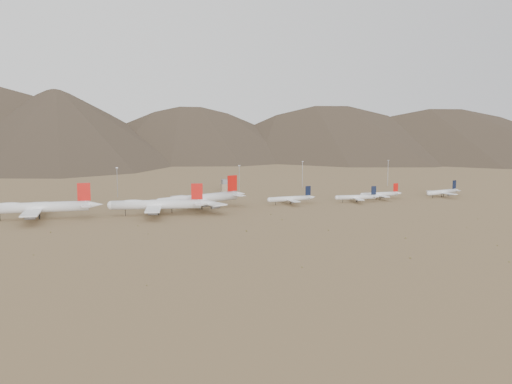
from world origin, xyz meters
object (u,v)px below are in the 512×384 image
object	(u,v)px
widebody_west	(37,207)
control_tower	(225,187)
widebody_east	(199,199)
narrowbody_a	(291,199)
widebody_centre	(157,204)
narrowbody_b	(357,197)

from	to	relation	value
widebody_west	control_tower	world-z (taller)	widebody_west
control_tower	widebody_east	bearing A→B (deg)	-117.54
widebody_east	narrowbody_a	distance (m)	74.67
widebody_west	widebody_centre	size ratio (longest dim) A/B	1.10
widebody_centre	narrowbody_a	world-z (taller)	widebody_centre
narrowbody_a	control_tower	bearing A→B (deg)	107.31
widebody_centre	control_tower	bearing A→B (deg)	64.61
narrowbody_b	control_tower	distance (m)	124.89
widebody_west	widebody_east	bearing A→B (deg)	7.15
widebody_east	widebody_centre	bearing A→B (deg)	-178.10
widebody_west	widebody_east	distance (m)	112.35
narrowbody_a	control_tower	distance (m)	89.25
widebody_east	narrowbody_b	xyz separation A→B (m)	(129.19, -5.87, -4.00)
widebody_east	narrowbody_b	world-z (taller)	widebody_east
widebody_east	control_tower	distance (m)	97.50
widebody_west	narrowbody_a	xyz separation A→B (m)	(186.86, 5.11, -3.72)
widebody_east	control_tower	xyz separation A→B (m)	(45.06, 86.42, -2.84)
control_tower	widebody_west	bearing A→B (deg)	-150.42
widebody_east	control_tower	bearing A→B (deg)	43.30
widebody_west	widebody_east	size ratio (longest dim) A/B	1.05
widebody_west	control_tower	distance (m)	180.99
widebody_centre	widebody_east	distance (m)	36.16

